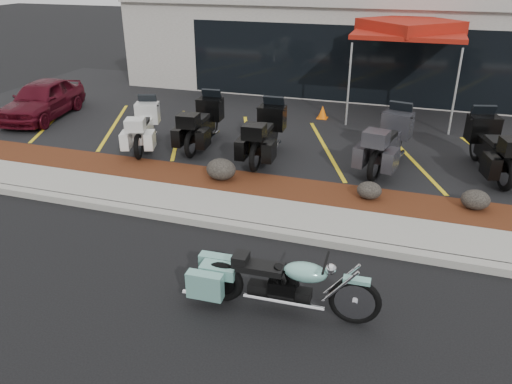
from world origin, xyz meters
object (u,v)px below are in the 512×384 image
(parked_car, at_px, (42,99))
(touring_white, at_px, (149,117))
(hero_cruiser, at_px, (355,295))
(popup_canopy, at_px, (410,29))
(traffic_cone, at_px, (323,112))

(parked_car, bearing_deg, touring_white, -19.87)
(hero_cruiser, relative_size, touring_white, 1.29)
(touring_white, relative_size, parked_car, 0.62)
(hero_cruiser, distance_m, popup_canopy, 10.85)
(parked_car, xyz_separation_m, popup_canopy, (10.87, 3.75, 2.12))
(touring_white, height_order, traffic_cone, touring_white)
(traffic_cone, bearing_deg, parked_car, -162.41)
(hero_cruiser, xyz_separation_m, touring_white, (-6.62, 6.05, 0.29))
(popup_canopy, bearing_deg, traffic_cone, -149.50)
(touring_white, distance_m, traffic_cone, 5.54)
(parked_car, height_order, traffic_cone, parked_car)
(traffic_cone, relative_size, popup_canopy, 0.11)
(parked_car, relative_size, traffic_cone, 8.66)
(traffic_cone, height_order, popup_canopy, popup_canopy)
(hero_cruiser, relative_size, popup_canopy, 0.80)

